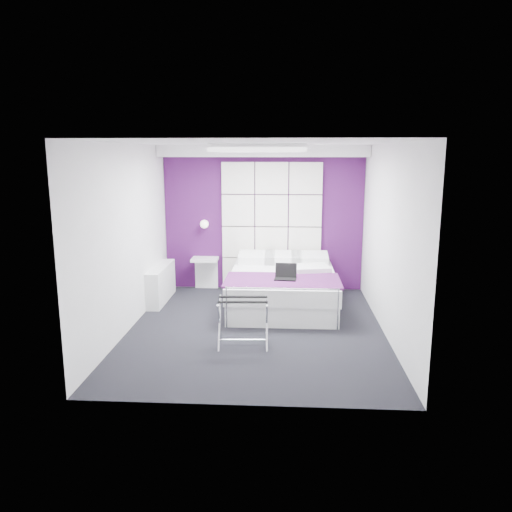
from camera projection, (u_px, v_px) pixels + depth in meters
The scene contains 15 objects.
floor at pixel (256, 329), 7.12m from camera, with size 4.40×4.40×0.00m, color black.
ceiling at pixel (256, 143), 6.60m from camera, with size 4.40×4.40×0.00m, color white.
wall_back at pixel (263, 219), 9.01m from camera, with size 3.60×3.60×0.00m, color white.
wall_left at pixel (128, 238), 6.97m from camera, with size 4.40×4.40×0.00m, color white.
wall_right at pixel (388, 241), 6.75m from camera, with size 4.40×4.40×0.00m, color white.
accent_wall at pixel (263, 219), 9.00m from camera, with size 3.58×0.02×2.58m, color #421049.
soffit at pixel (263, 151), 8.52m from camera, with size 3.58×0.50×0.20m, color white.
headboard at pixel (271, 226), 8.97m from camera, with size 1.80×0.08×2.30m, color silver, non-canonical shape.
skylight at pixel (258, 147), 7.19m from camera, with size 1.36×0.86×0.12m, color white, non-canonical shape.
wall_lamp at pixel (205, 224), 8.95m from camera, with size 0.15×0.15×0.15m, color white.
radiator at pixel (161, 284), 8.43m from camera, with size 0.22×1.20×0.60m, color white.
bed at pixel (283, 288), 8.11m from camera, with size 1.74×2.10×0.74m.
nightstand at pixel (205, 259), 9.04m from camera, with size 0.47×0.37×0.05m, color white.
luggage_rack at pixel (243, 322), 6.48m from camera, with size 0.63×0.47×0.62m.
laptop at pixel (285, 275), 7.56m from camera, with size 0.33×0.23×0.24m.
Camera 1 is at (0.41, -6.75, 2.47)m, focal length 35.00 mm.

